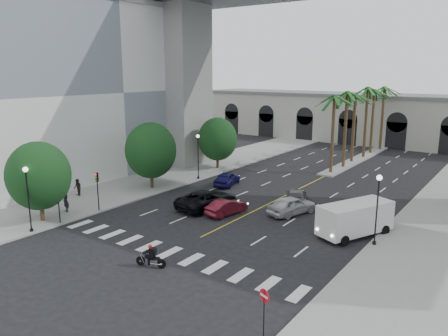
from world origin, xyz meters
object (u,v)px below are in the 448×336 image
lamp_post_left_near (28,194)px  lamp_post_left_far (198,153)px  traffic_signal_far (97,185)px  car_a (292,205)px  car_e (227,179)px  cargo_van (355,218)px  traffic_signal_near (58,195)px  pedestrian_a (66,201)px  do_not_enter_sign (264,304)px  lamp_post_right (377,204)px  car_c (207,199)px  motorcycle_rider (152,257)px  car_d (296,196)px  car_b (226,207)px  pedestrian_b (78,188)px

lamp_post_left_near → lamp_post_left_far: same height
traffic_signal_far → car_a: size_ratio=0.76×
car_e → cargo_van: size_ratio=0.70×
traffic_signal_near → car_a: 19.90m
car_e → cargo_van: bearing=144.0°
cargo_van → pedestrian_a: bearing=-132.5°
traffic_signal_near → do_not_enter_sign: traffic_signal_near is taller
lamp_post_right → car_c: 15.59m
motorcycle_rider → car_a: car_a is taller
lamp_post_left_near → traffic_signal_near: bearing=87.7°
car_c → car_d: bearing=-125.3°
lamp_post_left_near → car_a: lamp_post_left_near is taller
lamp_post_left_near → car_e: size_ratio=1.18×
traffic_signal_near → pedestrian_a: size_ratio=1.85×
lamp_post_left_far → do_not_enter_sign: (22.09, -22.72, -1.20)m
car_a → cargo_van: cargo_van is taller
motorcycle_rider → pedestrian_a: pedestrian_a is taller
car_c → car_e: bearing=-58.5°
car_c → car_d: size_ratio=1.26×
cargo_van → do_not_enter_sign: size_ratio=2.33×
traffic_signal_near → car_d: 21.46m
car_e → do_not_enter_sign: bearing=114.3°
car_d → cargo_van: size_ratio=0.75×
traffic_signal_far → car_e: 15.05m
traffic_signal_far → car_c: size_ratio=0.59×
lamp_post_left_far → traffic_signal_near: (0.10, -18.50, -0.71)m
lamp_post_left_far → car_d: size_ratio=1.09×
traffic_signal_far → car_e: size_ratio=0.81×
car_c → pedestrian_a: 12.61m
car_c → car_e: 8.49m
car_c → car_e: car_c is taller
car_c → motorcycle_rider: bearing=120.6°
motorcycle_rider → pedestrian_a: (-14.03, 3.47, 0.44)m
car_a → cargo_van: (6.32, -1.91, 0.63)m
car_d → cargo_van: cargo_van is taller
traffic_signal_near → car_b: bearing=45.9°
traffic_signal_near → car_a: size_ratio=0.76×
lamp_post_right → car_b: lamp_post_right is taller
traffic_signal_far → pedestrian_a: (-2.11, -1.89, -1.37)m
lamp_post_right → pedestrian_b: (-28.20, -4.66, -2.21)m
lamp_post_right → pedestrian_a: 26.27m
car_c → lamp_post_right: bearing=-170.8°
car_e → motorcycle_rider: bearing=97.6°
lamp_post_right → car_b: (-12.90, -0.39, -2.54)m
traffic_signal_far → lamp_post_left_far: bearing=90.4°
lamp_post_right → do_not_enter_sign: (-0.71, -14.72, -1.20)m
car_a → pedestrian_a: 20.14m
lamp_post_right → motorcycle_rider: lamp_post_right is taller
traffic_signal_near → pedestrian_b: 8.16m
lamp_post_left_near → motorcycle_rider: size_ratio=2.59×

